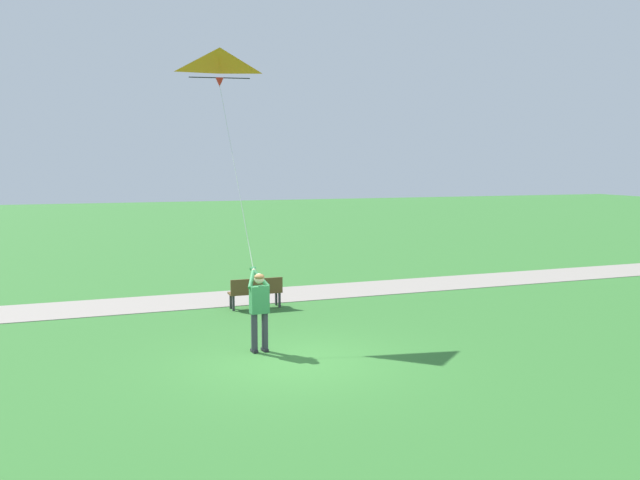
% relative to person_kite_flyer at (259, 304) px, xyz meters
% --- Properties ---
extents(ground_plane, '(120.00, 120.00, 0.00)m').
position_rel_person_kite_flyer_xyz_m(ground_plane, '(0.96, 0.46, -1.05)').
color(ground_plane, '#33702D').
extents(walkway_path, '(3.34, 32.06, 0.02)m').
position_rel_person_kite_flyer_xyz_m(walkway_path, '(-6.12, 2.46, -1.04)').
color(walkway_path, gray).
rests_on(walkway_path, ground).
extents(person_kite_flyer, '(0.62, 0.52, 1.83)m').
position_rel_person_kite_flyer_xyz_m(person_kite_flyer, '(0.00, 0.00, 0.00)').
color(person_kite_flyer, '#232328').
rests_on(person_kite_flyer, ground).
extents(flying_kite, '(2.64, 1.66, 4.96)m').
position_rel_person_kite_flyer_xyz_m(flying_kite, '(-2.55, -0.27, 5.31)').
color(flying_kite, orange).
extents(park_bench_near_walkway, '(0.48, 1.51, 0.88)m').
position_rel_person_kite_flyer_xyz_m(park_bench_near_walkway, '(-4.41, 1.01, -0.54)').
color(park_bench_near_walkway, brown).
rests_on(park_bench_near_walkway, ground).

